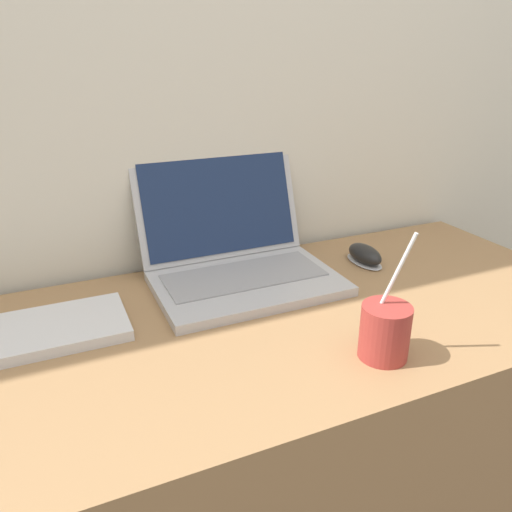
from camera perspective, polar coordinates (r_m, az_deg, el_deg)
wall_back at (r=1.14m, az=-6.24°, el=22.90°), size 7.00×0.04×2.50m
desk at (r=1.19m, az=1.32°, el=-23.46°), size 1.40×0.61×0.78m
laptop at (r=1.08m, az=-2.23°, el=0.28°), size 0.38×0.34×0.25m
drink_cup at (r=0.83m, az=14.52°, el=-8.22°), size 0.08×0.08×0.22m
computer_mouse at (r=1.19m, az=12.33°, el=0.09°), size 0.06×0.11×0.04m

